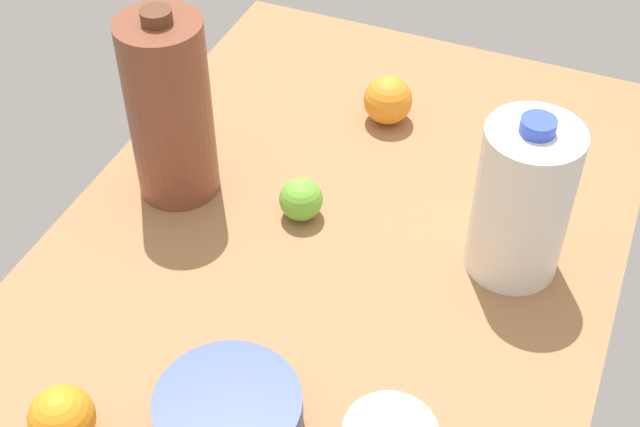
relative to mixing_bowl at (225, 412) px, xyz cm
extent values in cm
cube|color=#9D6B43|center=(-26.85, 0.40, -4.08)|extent=(120.00, 76.00, 3.00)
cylinder|color=#3B4D8C|center=(0.00, 0.00, 0.00)|extent=(16.77, 16.77, 5.17)
cylinder|color=brown|center=(-34.34, -25.05, 11.21)|extent=(11.74, 11.74, 27.58)
cylinder|color=#59331E|center=(-34.34, -25.05, 25.90)|extent=(4.11, 4.11, 1.80)
cylinder|color=white|center=(-37.57, 23.69, 8.56)|extent=(12.37, 12.37, 22.28)
cylinder|color=blue|center=(-37.57, 23.69, 20.60)|extent=(4.33, 4.33, 1.80)
sphere|color=orange|center=(-61.07, -2.12, 1.30)|extent=(7.78, 7.78, 7.78)
sphere|color=#6ABA37|center=(-35.27, -5.97, 0.51)|extent=(6.20, 6.20, 6.20)
sphere|color=orange|center=(8.22, -15.87, 1.14)|extent=(7.45, 7.45, 7.45)
camera|label=1|loc=(48.80, 31.69, 84.86)|focal=50.00mm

